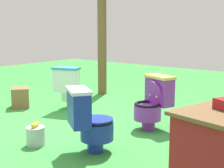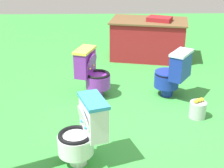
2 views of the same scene
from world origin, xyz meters
The scene contains 7 objects.
ground centered at (0.00, 0.00, 0.00)m, with size 14.00×14.00×0.00m, color green.
toilet_white centered at (-0.79, -0.78, 0.37)m, with size 0.60×0.54×0.73m.
toilet_blue centered at (0.43, 0.80, 0.37)m, with size 0.63×0.61×0.73m.
toilet_purple centered at (-0.76, 0.87, 0.37)m, with size 0.60×0.54×0.73m.
wooden_post centered at (-2.15, -1.23, 1.10)m, with size 0.18×0.18×2.20m, color brown.
small_crate centered at (-0.35, -1.54, 0.17)m, with size 0.29×0.32×0.34m, color brown.
lemon_bucket centered at (0.65, 0.15, 0.12)m, with size 0.22×0.22×0.28m.
Camera 1 is at (3.01, 3.23, 1.39)m, focal length 53.76 mm.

